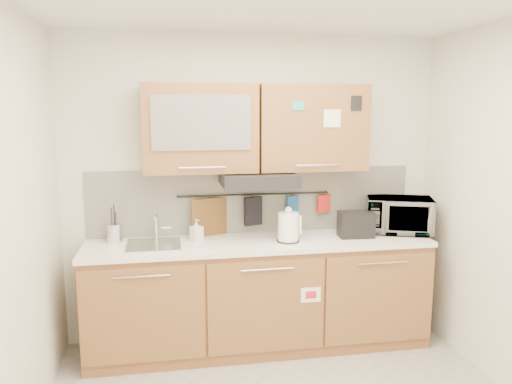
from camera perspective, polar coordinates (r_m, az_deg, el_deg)
name	(u,v)px	position (r m, az deg, el deg)	size (l,w,h in m)	color
wall_back	(253,189)	(4.32, -0.34, 0.35)	(3.20, 3.20, 0.00)	silver
base_cabinet	(259,300)	(4.26, 0.39, -12.26)	(2.80, 0.64, 0.88)	#9B5F37
countertop	(260,243)	(4.10, 0.40, -5.85)	(2.82, 0.62, 0.04)	white
backsplash	(253,201)	(4.32, -0.31, -0.98)	(2.80, 0.02, 0.56)	silver
upper_cabinets	(256,128)	(4.09, 0.01, 7.32)	(1.82, 0.37, 0.70)	#9B5F37
range_hood	(258,179)	(4.06, 0.26, 1.47)	(0.60, 0.46, 0.10)	black
sink	(154,244)	(4.05, -11.59, -5.89)	(0.42, 0.40, 0.26)	silver
utensil_rail	(254,194)	(4.28, -0.22, -0.28)	(0.02, 0.02, 1.30)	black
utensil_crock	(115,233)	(4.19, -15.86, -4.52)	(0.14, 0.14, 0.31)	silver
kettle	(288,228)	(4.05, 3.72, -4.09)	(0.22, 0.20, 0.29)	white
toaster	(356,224)	(4.27, 11.35, -3.62)	(0.29, 0.19, 0.22)	black
microwave	(399,215)	(4.52, 16.03, -2.55)	(0.55, 0.37, 0.30)	#999999
soap_bottle	(196,230)	(4.09, -6.82, -4.36)	(0.08, 0.09, 0.18)	#999999
cutting_board	(209,221)	(4.26, -5.34, -3.36)	(0.32, 0.02, 0.40)	brown
oven_mitt	(293,206)	(4.35, 4.20, -1.60)	(0.11, 0.03, 0.18)	navy
dark_pouch	(253,211)	(4.29, -0.34, -2.20)	(0.16, 0.04, 0.25)	black
pot_holder	(324,203)	(4.43, 7.75, -1.31)	(0.12, 0.02, 0.15)	red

